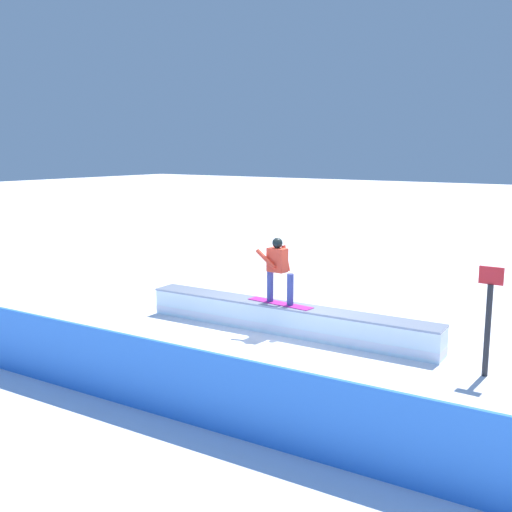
{
  "coord_description": "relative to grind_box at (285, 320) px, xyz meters",
  "views": [
    {
      "loc": [
        -6.48,
        10.55,
        3.84
      ],
      "look_at": [
        0.07,
        1.0,
        1.79
      ],
      "focal_mm": 42.5,
      "sensor_mm": 36.0,
      "label": 1
    }
  ],
  "objects": [
    {
      "name": "snowboarder",
      "position": [
        0.19,
        0.0,
        1.1
      ],
      "size": [
        1.56,
        0.42,
        1.41
      ],
      "color": "#C42693",
      "rests_on": "grind_box"
    },
    {
      "name": "safety_fence",
      "position": [
        0.0,
        4.51,
        0.29
      ],
      "size": [
        13.31,
        0.73,
        1.13
      ],
      "primitive_type": "cube",
      "rotation": [
        0.0,
        0.0,
        0.05
      ],
      "color": "#3178EE",
      "rests_on": "ground_plane"
    },
    {
      "name": "ground_plane",
      "position": [
        0.0,
        0.0,
        -0.28
      ],
      "size": [
        120.0,
        120.0,
        0.0
      ],
      "primitive_type": "plane",
      "color": "white"
    },
    {
      "name": "trail_marker",
      "position": [
        -4.13,
        0.18,
        0.75
      ],
      "size": [
        0.4,
        0.1,
        1.91
      ],
      "color": "#262628",
      "rests_on": "ground_plane"
    },
    {
      "name": "grind_box",
      "position": [
        0.0,
        0.0,
        0.0
      ],
      "size": [
        6.66,
        0.96,
        0.61
      ],
      "color": "white",
      "rests_on": "ground_plane"
    }
  ]
}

